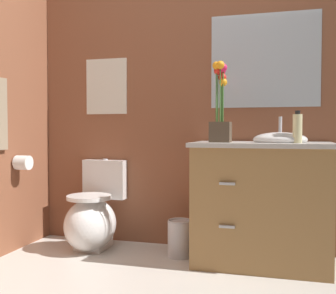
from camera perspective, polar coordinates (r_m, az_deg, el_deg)
The scene contains 9 objects.
wall_back at distance 3.28m, azimuth 6.96°, elevation 7.96°, with size 4.01×0.05×2.50m, color brown.
toilet at distance 3.33m, azimuth -10.30°, elevation -9.58°, with size 0.38×0.59×0.69m.
vanity_cabinet at distance 2.94m, azimuth 12.79°, elevation -7.38°, with size 0.94×0.56×1.03m.
flower_vase at distance 2.86m, azimuth 7.26°, elevation 4.71°, with size 0.14×0.14×0.55m.
soap_bottle at distance 2.81m, azimuth 17.42°, elevation 2.51°, with size 0.06×0.06×0.21m.
trash_bin at distance 3.10m, azimuth 1.66°, elevation -12.45°, with size 0.18×0.18×0.27m.
wall_poster at distance 3.52m, azimuth -8.50°, elevation 8.25°, with size 0.36×0.01×0.46m, color silver.
wall_mirror at distance 3.24m, azimuth 13.18°, elevation 11.55°, with size 0.80×0.01×0.70m, color #B2BCC6.
toilet_paper_roll at distance 3.34m, azimuth -19.37°, elevation -2.05°, with size 0.11×0.11×0.11m, color white.
Camera 1 is at (0.70, -1.72, 0.93)m, focal length 44.18 mm.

